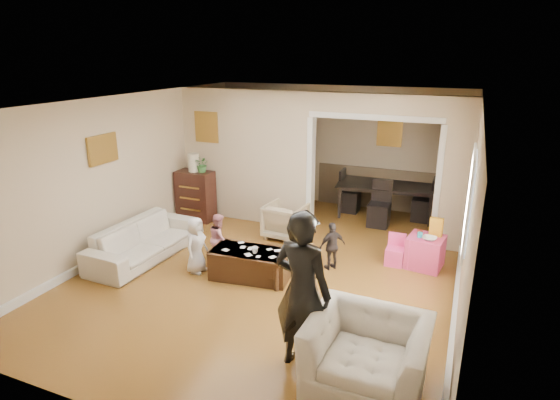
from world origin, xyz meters
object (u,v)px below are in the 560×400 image
at_px(coffee_table, 251,264).
at_px(child_kneel_b, 219,238).
at_px(dresser, 196,196).
at_px(table_lamp, 194,163).
at_px(sofa, 144,240).
at_px(child_kneel_a, 196,245).
at_px(play_table, 425,252).
at_px(adult_person, 302,292).
at_px(armchair_front, 367,356).
at_px(dining_table, 385,200).
at_px(coffee_cup, 255,250).
at_px(armchair_back, 286,221).
at_px(cyan_cup, 420,235).
at_px(child_toddler, 332,246).

height_order(coffee_table, child_kneel_b, child_kneel_b).
distance_m(dresser, table_lamp, 0.68).
xyz_separation_m(sofa, child_kneel_a, (1.08, -0.12, 0.15)).
distance_m(play_table, child_kneel_b, 3.28).
distance_m(table_lamp, child_kneel_a, 2.51).
relative_size(dresser, adult_person, 0.56).
bearing_deg(adult_person, armchair_front, -175.38).
bearing_deg(adult_person, dining_table, -78.26).
xyz_separation_m(adult_person, child_kneel_b, (-2.12, 1.94, -0.49)).
bearing_deg(coffee_cup, armchair_back, 96.92).
bearing_deg(table_lamp, adult_person, -44.61).
bearing_deg(play_table, dresser, 173.94).
relative_size(cyan_cup, child_toddler, 0.10).
height_order(dresser, child_kneel_a, dresser).
xyz_separation_m(child_kneel_a, child_toddler, (1.90, 0.90, -0.06)).
bearing_deg(armchair_front, cyan_cup, 88.85).
xyz_separation_m(sofa, dining_table, (3.29, 3.59, 0.05)).
bearing_deg(dresser, child_kneel_b, -47.37).
bearing_deg(child_kneel_a, child_toddler, -62.29).
xyz_separation_m(coffee_table, coffee_cup, (0.10, -0.05, 0.26)).
relative_size(armchair_front, coffee_table, 1.01).
relative_size(armchair_back, cyan_cup, 8.77).
distance_m(dining_table, child_kneel_a, 4.32).
bearing_deg(cyan_cup, coffee_cup, -147.73).
bearing_deg(coffee_table, armchair_back, 93.76).
bearing_deg(adult_person, child_kneel_b, -31.39).
height_order(table_lamp, child_kneel_a, table_lamp).
relative_size(armchair_back, child_kneel_a, 0.79).
distance_m(cyan_cup, child_kneel_a, 3.48).
xyz_separation_m(play_table, adult_person, (-0.98, -3.03, 0.65)).
distance_m(coffee_table, child_kneel_a, 0.89).
relative_size(coffee_cup, dining_table, 0.05).
xyz_separation_m(cyan_cup, child_toddler, (-1.24, -0.58, -0.16)).
bearing_deg(child_kneel_b, child_toddler, -103.22).
height_order(coffee_table, child_kneel_a, child_kneel_a).
height_order(child_kneel_a, child_toddler, child_kneel_a).
xyz_separation_m(table_lamp, child_kneel_a, (1.29, -2.02, -0.74)).
distance_m(sofa, child_toddler, 3.08).
height_order(play_table, adult_person, adult_person).
bearing_deg(sofa, adult_person, -113.28).
relative_size(armchair_back, dresser, 0.70).
xyz_separation_m(sofa, armchair_back, (1.82, 1.72, 0.02)).
relative_size(dresser, child_kneel_a, 1.13).
xyz_separation_m(sofa, coffee_cup, (2.03, -0.02, 0.18)).
height_order(armchair_back, adult_person, adult_person).
distance_m(coffee_table, child_toddler, 1.30).
height_order(sofa, armchair_front, armchair_front).
distance_m(coffee_cup, play_table, 2.71).
relative_size(play_table, child_kneel_b, 0.64).
distance_m(coffee_table, child_kneel_b, 0.79).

